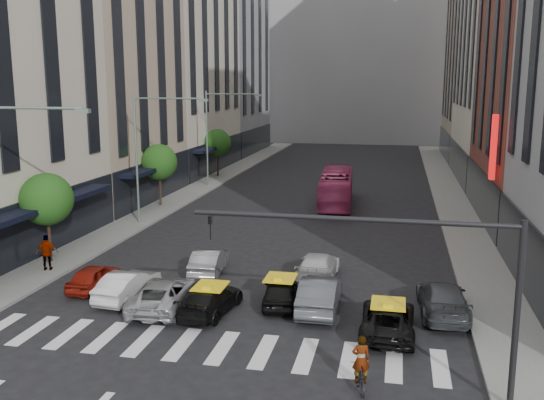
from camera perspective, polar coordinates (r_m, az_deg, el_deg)
The scene contains 30 objects.
ground at distance 22.63m, azimuth -7.29°, elevation -15.06°, with size 160.00×160.00×0.00m, color black.
sidewalk_left at distance 53.38m, azimuth -8.52°, elevation 0.27°, with size 3.00×96.00×0.15m, color slate.
sidewalk_right at distance 50.36m, azimuth 16.87°, elevation -0.74°, with size 3.00×96.00×0.15m, color slate.
building_left_b at distance 52.88m, azimuth -15.41°, elevation 12.89°, with size 8.00×16.00×24.00m, color tan.
building_left_c at distance 69.86m, azimuth -8.66°, elevation 17.54°, with size 8.00×20.00×36.00m, color beige.
building_left_d at distance 87.62m, azimuth -4.15°, elevation 14.31°, with size 8.00×18.00×30.00m, color gray.
building_right_d at distance 84.88m, azimuth 19.17°, elevation 13.18°, with size 8.00×18.00×28.00m, color tan.
building_far at distance 104.70m, azimuth 8.30°, elevation 15.32°, with size 30.00×10.00×36.00m, color gray.
tree_near at distance 35.17m, azimuth -20.44°, elevation 0.06°, with size 2.88×2.88×4.95m.
tree_mid at distance 49.25m, azimuth -10.57°, elevation 3.52°, with size 2.88×2.88×4.95m.
tree_far at distance 64.24m, azimuth -5.16°, elevation 5.37°, with size 2.88×2.88×4.95m.
streetlamp_near at distance 28.94m, azimuth -24.06°, elevation 2.09°, with size 5.38×0.25×9.00m.
streetlamp_mid at distance 42.83m, azimuth -11.53°, elevation 5.42°, with size 5.38×0.25×9.00m.
streetlamp_far at distance 57.83m, azimuth -5.26°, elevation 6.99°, with size 5.38×0.25×9.00m.
traffic_signal at distance 18.98m, azimuth 13.96°, elevation -5.97°, with size 10.10×0.20×6.00m.
liberty_sign at distance 39.78m, azimuth 20.13°, elevation 4.70°, with size 0.30×0.70×4.00m.
car_red at distance 30.91m, azimuth -16.39°, elevation -6.96°, with size 1.45×3.59×1.22m, color maroon.
car_white_front at distance 29.14m, azimuth -13.42°, elevation -7.78°, with size 1.43×4.09×1.35m, color #BCBCBC.
car_silver at distance 27.62m, azimuth -10.19°, elevation -8.71°, with size 2.24×4.86×1.35m, color #A8A8AD.
taxi_left at distance 26.82m, azimuth -5.79°, elevation -9.34°, with size 1.72×4.22×1.23m, color black.
taxi_center at distance 27.60m, azimuth 0.81°, elevation -8.63°, with size 1.50×3.72×1.27m, color black.
car_grey_mid at distance 27.09m, azimuth 4.52°, elevation -8.75°, with size 1.62×4.65×1.53m, color #44484D.
taxi_right at distance 25.06m, azimuth 10.83°, elevation -10.94°, with size 2.09×4.52×1.26m, color black.
car_grey_curb at distance 27.49m, azimuth 15.79°, elevation -8.97°, with size 2.00×4.92×1.43m, color #363A3D.
car_row2_left at distance 32.11m, azimuth -5.97°, elevation -5.76°, with size 1.44×4.13×1.36m, color gray.
car_row2_right at distance 31.17m, azimuth 4.33°, elevation -6.24°, with size 1.91×4.71×1.37m, color silver.
bus at distance 49.60m, azimuth 6.08°, elevation 1.13°, with size 2.45×10.46×2.91m, color #BD376A.
motorcycle at distance 20.83m, azimuth 8.31°, elevation -16.28°, with size 0.53×1.52×0.80m, color black.
rider at distance 20.31m, azimuth 8.41°, elevation -13.22°, with size 0.60×0.39×1.64m, color gray.
pedestrian_far at distance 34.13m, azimuth -20.41°, elevation -4.65°, with size 1.12×0.47×1.91m, color gray.
Camera 1 is at (6.83, -19.16, 9.91)m, focal length 40.00 mm.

